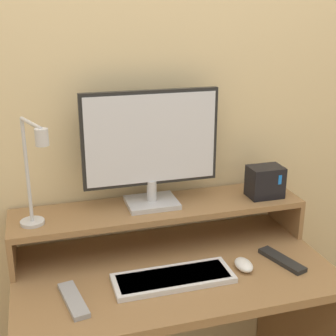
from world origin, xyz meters
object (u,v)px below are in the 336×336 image
object	(u,v)px
remote_control	(73,300)
remote_secondary	(282,260)
router_dock	(265,182)
keyboard	(173,278)
desk_lamp	(34,175)
mouse	(244,265)
monitor	(151,145)

from	to	relation	value
remote_control	remote_secondary	world-z (taller)	same
router_dock	keyboard	world-z (taller)	router_dock
remote_control	remote_secondary	bearing A→B (deg)	2.59
keyboard	remote_control	xyz separation A→B (m)	(-0.33, -0.03, -0.00)
desk_lamp	keyboard	size ratio (longest dim) A/B	0.93
desk_lamp	remote_secondary	xyz separation A→B (m)	(0.81, -0.17, -0.34)
mouse	router_dock	bearing A→B (deg)	51.07
monitor	keyboard	world-z (taller)	monitor
router_dock	remote_control	xyz separation A→B (m)	(-0.76, -0.26, -0.21)
desk_lamp	remote_control	xyz separation A→B (m)	(0.08, -0.20, -0.34)
desk_lamp	keyboard	world-z (taller)	desk_lamp
mouse	desk_lamp	bearing A→B (deg)	165.45
monitor	remote_control	world-z (taller)	monitor
router_dock	remote_secondary	size ratio (longest dim) A/B	0.67
monitor	desk_lamp	xyz separation A→B (m)	(-0.41, -0.10, -0.03)
router_dock	remote_control	bearing A→B (deg)	-161.39
monitor	router_dock	size ratio (longest dim) A/B	3.79
monitor	remote_secondary	size ratio (longest dim) A/B	2.53
desk_lamp	router_dock	bearing A→B (deg)	3.91
monitor	mouse	distance (m)	0.52
keyboard	remote_control	size ratio (longest dim) A/B	2.00
monitor	router_dock	xyz separation A→B (m)	(0.44, -0.04, -0.17)
desk_lamp	mouse	size ratio (longest dim) A/B	4.14
router_dock	remote_control	size ratio (longest dim) A/B	0.65
monitor	remote_secondary	distance (m)	0.61
monitor	router_dock	world-z (taller)	monitor
remote_control	remote_secondary	distance (m)	0.73
mouse	remote_secondary	bearing A→B (deg)	1.77
desk_lamp	mouse	distance (m)	0.76
keyboard	remote_control	world-z (taller)	keyboard
monitor	desk_lamp	size ratio (longest dim) A/B	1.33
router_dock	mouse	xyz separation A→B (m)	(-0.18, -0.23, -0.20)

